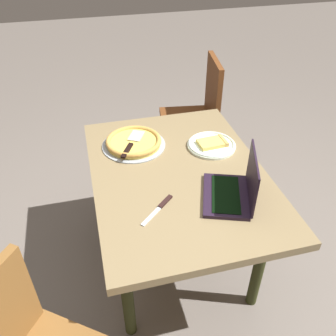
{
  "coord_description": "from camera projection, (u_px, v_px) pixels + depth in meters",
  "views": [
    {
      "loc": [
        1.35,
        -0.4,
        1.82
      ],
      "look_at": [
        0.0,
        -0.05,
        0.77
      ],
      "focal_mm": 38.16,
      "sensor_mm": 36.0,
      "label": 1
    }
  ],
  "objects": [
    {
      "name": "ground_plane",
      "position": [
        176.0,
        265.0,
        2.22
      ],
      "size": [
        12.0,
        12.0,
        0.0
      ],
      "primitive_type": "plane",
      "color": "#6B625B"
    },
    {
      "name": "dining_table",
      "position": [
        178.0,
        186.0,
        1.83
      ],
      "size": [
        1.17,
        0.85,
        0.73
      ],
      "color": "olive",
      "rests_on": "ground_plane"
    },
    {
      "name": "laptop",
      "position": [
        235.0,
        189.0,
        1.59
      ],
      "size": [
        0.35,
        0.3,
        0.23
      ],
      "color": "black",
      "rests_on": "dining_table"
    },
    {
      "name": "pizza_plate",
      "position": [
        212.0,
        144.0,
        1.95
      ],
      "size": [
        0.26,
        0.26,
        0.04
      ],
      "color": "white",
      "rests_on": "dining_table"
    },
    {
      "name": "pizza_tray",
      "position": [
        134.0,
        142.0,
        1.95
      ],
      "size": [
        0.35,
        0.35,
        0.04
      ],
      "color": "#9AA5AD",
      "rests_on": "dining_table"
    },
    {
      "name": "table_knife",
      "position": [
        160.0,
        207.0,
        1.57
      ],
      "size": [
        0.16,
        0.17,
        0.01
      ],
      "color": "silver",
      "rests_on": "dining_table"
    },
    {
      "name": "chair_near",
      "position": [
        198.0,
        112.0,
        2.72
      ],
      "size": [
        0.46,
        0.46,
        0.92
      ],
      "color": "brown",
      "rests_on": "ground_plane"
    }
  ]
}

